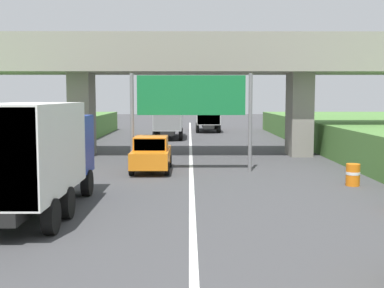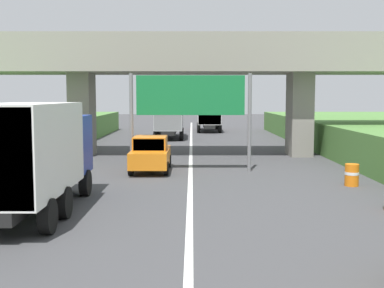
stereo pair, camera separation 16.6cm
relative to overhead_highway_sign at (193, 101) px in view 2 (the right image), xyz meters
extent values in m
cube|color=white|center=(0.00, 0.58, -3.43)|extent=(0.20, 87.44, 0.01)
cube|color=gray|center=(0.00, 6.51, 2.16)|extent=(40.00, 4.80, 1.10)
cube|color=gray|center=(0.00, 4.29, 3.26)|extent=(40.00, 0.36, 1.10)
cube|color=gray|center=(0.00, 8.73, 3.26)|extent=(40.00, 0.36, 1.10)
cube|color=gray|center=(-6.67, 6.51, -0.91)|extent=(1.30, 2.20, 5.04)
cube|color=gray|center=(6.67, 6.51, -0.91)|extent=(1.30, 2.20, 5.04)
cylinder|color=slate|center=(-2.85, 0.00, -1.06)|extent=(0.18, 0.18, 4.74)
cylinder|color=slate|center=(2.85, 0.00, -1.06)|extent=(0.18, 0.18, 4.74)
cube|color=#167238|center=(0.00, 0.00, 0.26)|extent=(5.20, 0.12, 1.90)
cube|color=white|center=(0.00, -0.01, 0.26)|extent=(4.89, 0.01, 1.67)
cube|color=black|center=(1.80, 27.79, -2.77)|extent=(1.10, 7.30, 0.36)
cube|color=red|center=(1.80, 30.39, -1.54)|extent=(2.10, 2.10, 2.10)
cube|color=#2D3842|center=(1.80, 31.41, -1.24)|extent=(1.89, 0.06, 0.90)
cube|color=silver|center=(1.80, 26.74, -1.29)|extent=(2.30, 5.20, 2.60)
cube|color=#A8A8A4|center=(1.80, 24.16, -1.29)|extent=(2.21, 0.04, 2.50)
cylinder|color=black|center=(0.83, 30.39, -2.95)|extent=(0.30, 0.96, 0.96)
cylinder|color=black|center=(2.77, 30.39, -2.95)|extent=(0.30, 0.96, 0.96)
cylinder|color=black|center=(0.73, 25.31, -2.95)|extent=(0.30, 0.96, 0.96)
cylinder|color=black|center=(2.87, 25.31, -2.95)|extent=(0.30, 0.96, 0.96)
cylinder|color=black|center=(0.73, 27.00, -2.95)|extent=(0.30, 0.96, 0.96)
cylinder|color=black|center=(2.87, 27.00, -2.95)|extent=(0.30, 0.96, 0.96)
cube|color=black|center=(-1.87, 19.23, -2.77)|extent=(1.10, 7.30, 0.36)
cube|color=#B2B5B7|center=(-1.87, 21.83, -1.54)|extent=(2.10, 2.10, 2.10)
cube|color=#2D3842|center=(-1.87, 22.85, -1.24)|extent=(1.89, 0.06, 0.90)
cube|color=#B2B5B7|center=(-1.87, 18.18, -1.29)|extent=(2.30, 5.20, 2.60)
cube|color=gray|center=(-1.87, 15.60, -1.29)|extent=(2.21, 0.04, 2.50)
cylinder|color=black|center=(-2.84, 21.83, -2.95)|extent=(0.30, 0.96, 0.96)
cylinder|color=black|center=(-0.90, 21.83, -2.95)|extent=(0.30, 0.96, 0.96)
cylinder|color=black|center=(-2.94, 16.75, -2.95)|extent=(0.30, 0.96, 0.96)
cylinder|color=black|center=(-0.80, 16.75, -2.95)|extent=(0.30, 0.96, 0.96)
cylinder|color=black|center=(-2.94, 18.44, -2.95)|extent=(0.30, 0.96, 0.96)
cylinder|color=black|center=(-0.80, 18.44, -2.95)|extent=(0.30, 0.96, 0.96)
cube|color=black|center=(-4.81, -8.50, -2.77)|extent=(1.10, 7.30, 0.36)
cube|color=#233D9E|center=(-4.81, -5.90, -1.54)|extent=(2.10, 2.10, 2.10)
cube|color=#2D3842|center=(-4.81, -4.88, -1.24)|extent=(1.89, 0.06, 0.90)
cube|color=silver|center=(-4.81, -9.55, -1.29)|extent=(2.30, 5.20, 2.60)
cylinder|color=black|center=(-5.78, -5.90, -2.95)|extent=(0.30, 0.96, 0.96)
cylinder|color=black|center=(-3.84, -5.90, -2.95)|extent=(0.30, 0.96, 0.96)
cylinder|color=black|center=(-3.74, -10.98, -2.95)|extent=(0.30, 0.96, 0.96)
cylinder|color=black|center=(-3.74, -9.29, -2.95)|extent=(0.30, 0.96, 0.96)
cube|color=orange|center=(-1.94, 0.04, -2.73)|extent=(1.76, 4.10, 0.76)
cube|color=orange|center=(-1.94, -0.11, -2.03)|extent=(1.56, 1.90, 0.64)
cube|color=#2D3842|center=(-1.94, -1.03, -2.03)|extent=(1.44, 0.06, 0.54)
cylinder|color=black|center=(-2.76, 1.31, -3.11)|extent=(0.22, 0.64, 0.64)
cylinder|color=black|center=(-1.12, 1.31, -3.11)|extent=(0.22, 0.64, 0.64)
cylinder|color=black|center=(-2.76, -1.23, -3.11)|extent=(0.22, 0.64, 0.64)
cylinder|color=black|center=(-1.12, -1.23, -3.11)|extent=(0.22, 0.64, 0.64)
cylinder|color=orange|center=(6.58, -3.93, -2.98)|extent=(0.56, 0.56, 0.90)
cylinder|color=white|center=(6.58, -3.93, -2.91)|extent=(0.57, 0.57, 0.12)
camera|label=1|loc=(-0.09, -23.75, 0.21)|focal=46.16mm
camera|label=2|loc=(0.07, -23.75, 0.21)|focal=46.16mm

